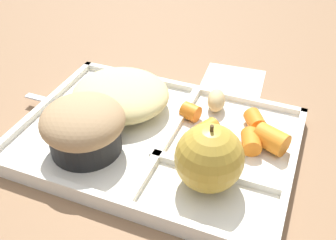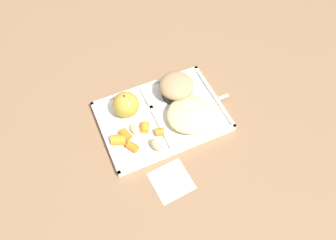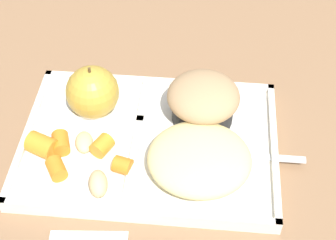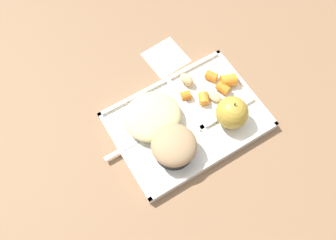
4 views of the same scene
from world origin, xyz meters
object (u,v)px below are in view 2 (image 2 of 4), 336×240
object	(u,v)px
green_apple	(126,105)
bran_muffin	(176,88)
plastic_fork	(201,105)
lunch_tray	(161,117)

from	to	relation	value
green_apple	bran_muffin	world-z (taller)	green_apple
green_apple	plastic_fork	world-z (taller)	green_apple
lunch_tray	bran_muffin	world-z (taller)	bran_muffin
bran_muffin	plastic_fork	bearing A→B (deg)	-52.78
bran_muffin	plastic_fork	size ratio (longest dim) A/B	0.62
lunch_tray	bran_muffin	distance (m)	0.09
lunch_tray	plastic_fork	distance (m)	0.12
green_apple	plastic_fork	size ratio (longest dim) A/B	0.50
lunch_tray	bran_muffin	xyz separation A→B (m)	(0.07, 0.05, 0.04)
green_apple	lunch_tray	bearing A→B (deg)	-31.40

